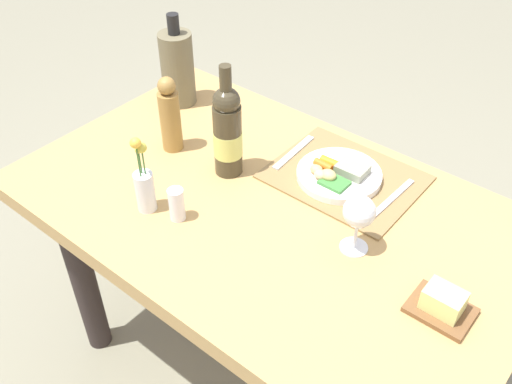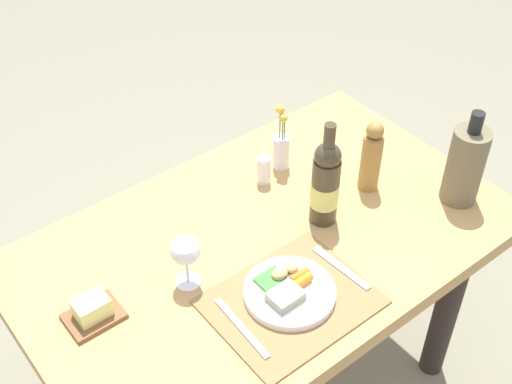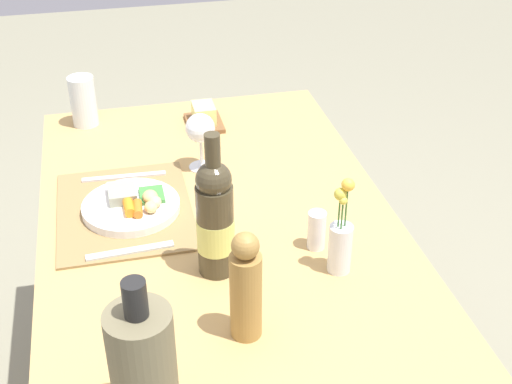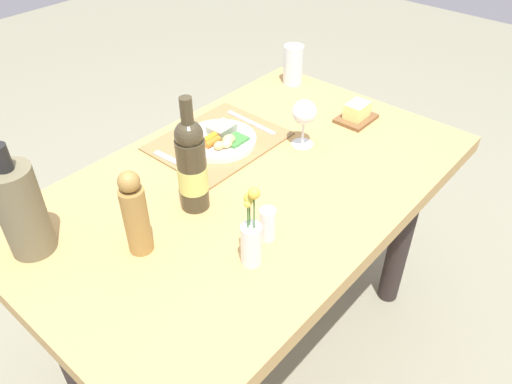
{
  "view_description": "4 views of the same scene",
  "coord_description": "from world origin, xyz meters",
  "px_view_note": "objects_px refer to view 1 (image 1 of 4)",
  "views": [
    {
      "loc": [
        -0.67,
        0.87,
        1.7
      ],
      "look_at": [
        -0.01,
        0.06,
        0.83
      ],
      "focal_mm": 40.27,
      "sensor_mm": 36.0,
      "label": 1
    },
    {
      "loc": [
        -0.81,
        -0.98,
        2.01
      ],
      "look_at": [
        0.03,
        0.08,
        0.83
      ],
      "focal_mm": 47.5,
      "sensor_mm": 36.0,
      "label": 2
    },
    {
      "loc": [
        1.29,
        -0.21,
        1.65
      ],
      "look_at": [
        -0.06,
        0.1,
        0.77
      ],
      "focal_mm": 49.07,
      "sensor_mm": 36.0,
      "label": 3
    },
    {
      "loc": [
        0.82,
        0.74,
        1.58
      ],
      "look_at": [
        0.05,
        0.07,
        0.77
      ],
      "focal_mm": 34.89,
      "sensor_mm": 36.0,
      "label": 4
    }
  ],
  "objects_px": {
    "salt_shaker": "(177,204)",
    "butter_dish": "(442,304)",
    "wine_bottle": "(227,132)",
    "wine_glass": "(359,213)",
    "dining_table": "(269,236)",
    "dinner_plate": "(338,174)",
    "fork": "(391,199)",
    "cooler_bottle": "(177,68)",
    "knife": "(294,152)",
    "flower_vase": "(144,186)",
    "pepper_mill": "(170,116)"
  },
  "relations": [
    {
      "from": "dining_table",
      "to": "dinner_plate",
      "type": "distance_m",
      "value": 0.25
    },
    {
      "from": "dining_table",
      "to": "flower_vase",
      "type": "height_order",
      "value": "flower_vase"
    },
    {
      "from": "dining_table",
      "to": "cooler_bottle",
      "type": "relative_size",
      "value": 4.53
    },
    {
      "from": "dinner_plate",
      "to": "pepper_mill",
      "type": "relative_size",
      "value": 1.01
    },
    {
      "from": "dining_table",
      "to": "cooler_bottle",
      "type": "xyz_separation_m",
      "value": [
        0.53,
        -0.21,
        0.23
      ]
    },
    {
      "from": "salt_shaker",
      "to": "cooler_bottle",
      "type": "bearing_deg",
      "value": -45.58
    },
    {
      "from": "dining_table",
      "to": "pepper_mill",
      "type": "xyz_separation_m",
      "value": [
        0.36,
        -0.02,
        0.22
      ]
    },
    {
      "from": "wine_bottle",
      "to": "salt_shaker",
      "type": "bearing_deg",
      "value": 97.34
    },
    {
      "from": "dining_table",
      "to": "wine_glass",
      "type": "xyz_separation_m",
      "value": [
        -0.25,
        -0.0,
        0.22
      ]
    },
    {
      "from": "wine_glass",
      "to": "cooler_bottle",
      "type": "bearing_deg",
      "value": -15.07
    },
    {
      "from": "dinner_plate",
      "to": "cooler_bottle",
      "type": "xyz_separation_m",
      "value": [
        0.61,
        -0.02,
        0.1
      ]
    },
    {
      "from": "fork",
      "to": "cooler_bottle",
      "type": "distance_m",
      "value": 0.77
    },
    {
      "from": "dining_table",
      "to": "cooler_bottle",
      "type": "bearing_deg",
      "value": -21.72
    },
    {
      "from": "salt_shaker",
      "to": "wine_bottle",
      "type": "xyz_separation_m",
      "value": [
        0.03,
        -0.22,
        0.08
      ]
    },
    {
      "from": "cooler_bottle",
      "to": "salt_shaker",
      "type": "bearing_deg",
      "value": 134.42
    },
    {
      "from": "salt_shaker",
      "to": "butter_dish",
      "type": "bearing_deg",
      "value": -167.43
    },
    {
      "from": "knife",
      "to": "wine_bottle",
      "type": "height_order",
      "value": "wine_bottle"
    },
    {
      "from": "dinner_plate",
      "to": "wine_glass",
      "type": "height_order",
      "value": "wine_glass"
    },
    {
      "from": "butter_dish",
      "to": "flower_vase",
      "type": "height_order",
      "value": "flower_vase"
    },
    {
      "from": "dinner_plate",
      "to": "butter_dish",
      "type": "height_order",
      "value": "butter_dish"
    },
    {
      "from": "knife",
      "to": "salt_shaker",
      "type": "distance_m",
      "value": 0.4
    },
    {
      "from": "knife",
      "to": "fork",
      "type": "bearing_deg",
      "value": 175.05
    },
    {
      "from": "fork",
      "to": "pepper_mill",
      "type": "height_order",
      "value": "pepper_mill"
    },
    {
      "from": "fork",
      "to": "wine_bottle",
      "type": "bearing_deg",
      "value": 24.49
    },
    {
      "from": "wine_glass",
      "to": "salt_shaker",
      "type": "bearing_deg",
      "value": 25.51
    },
    {
      "from": "wine_glass",
      "to": "fork",
      "type": "bearing_deg",
      "value": -85.81
    },
    {
      "from": "dining_table",
      "to": "wine_glass",
      "type": "relative_size",
      "value": 8.69
    },
    {
      "from": "salt_shaker",
      "to": "wine_bottle",
      "type": "height_order",
      "value": "wine_bottle"
    },
    {
      "from": "butter_dish",
      "to": "cooler_bottle",
      "type": "xyz_separation_m",
      "value": [
        1.01,
        -0.26,
        0.09
      ]
    },
    {
      "from": "fork",
      "to": "knife",
      "type": "height_order",
      "value": "same"
    },
    {
      "from": "knife",
      "to": "dinner_plate",
      "type": "bearing_deg",
      "value": 170.06
    },
    {
      "from": "flower_vase",
      "to": "cooler_bottle",
      "type": "distance_m",
      "value": 0.52
    },
    {
      "from": "butter_dish",
      "to": "cooler_bottle",
      "type": "height_order",
      "value": "cooler_bottle"
    },
    {
      "from": "salt_shaker",
      "to": "wine_glass",
      "type": "bearing_deg",
      "value": -154.49
    },
    {
      "from": "wine_bottle",
      "to": "butter_dish",
      "type": "bearing_deg",
      "value": 172.88
    },
    {
      "from": "dining_table",
      "to": "salt_shaker",
      "type": "relative_size",
      "value": 14.9
    },
    {
      "from": "dinner_plate",
      "to": "salt_shaker",
      "type": "xyz_separation_m",
      "value": [
        0.22,
        0.37,
        0.02
      ]
    },
    {
      "from": "knife",
      "to": "flower_vase",
      "type": "relative_size",
      "value": 0.86
    },
    {
      "from": "fork",
      "to": "flower_vase",
      "type": "distance_m",
      "value": 0.62
    },
    {
      "from": "knife",
      "to": "salt_shaker",
      "type": "relative_size",
      "value": 2.12
    },
    {
      "from": "fork",
      "to": "wine_glass",
      "type": "distance_m",
      "value": 0.22
    },
    {
      "from": "dining_table",
      "to": "wine_bottle",
      "type": "xyz_separation_m",
      "value": [
        0.17,
        -0.04,
        0.24
      ]
    },
    {
      "from": "dinner_plate",
      "to": "pepper_mill",
      "type": "xyz_separation_m",
      "value": [
        0.45,
        0.17,
        0.09
      ]
    },
    {
      "from": "wine_bottle",
      "to": "wine_glass",
      "type": "bearing_deg",
      "value": 175.13
    },
    {
      "from": "flower_vase",
      "to": "dining_table",
      "type": "bearing_deg",
      "value": -137.3
    },
    {
      "from": "fork",
      "to": "pepper_mill",
      "type": "xyz_separation_m",
      "value": [
        0.6,
        0.18,
        0.1
      ]
    },
    {
      "from": "fork",
      "to": "pepper_mill",
      "type": "distance_m",
      "value": 0.63
    },
    {
      "from": "salt_shaker",
      "to": "butter_dish",
      "type": "distance_m",
      "value": 0.64
    },
    {
      "from": "dinner_plate",
      "to": "flower_vase",
      "type": "height_order",
      "value": "flower_vase"
    },
    {
      "from": "knife",
      "to": "butter_dish",
      "type": "height_order",
      "value": "butter_dish"
    }
  ]
}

